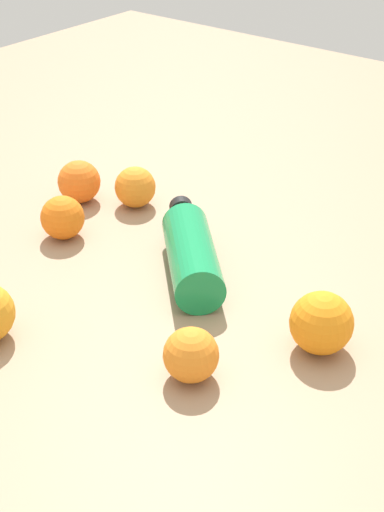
{
  "coord_description": "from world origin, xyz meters",
  "views": [
    {
      "loc": [
        0.73,
        0.58,
        0.63
      ],
      "look_at": [
        -0.03,
        -0.02,
        0.04
      ],
      "focal_mm": 53.77,
      "sensor_mm": 36.0,
      "label": 1
    }
  ],
  "objects_px": {
    "orange_1": "(135,187)",
    "orange_2": "(62,218)",
    "orange_4": "(191,355)",
    "orange_3": "(323,322)",
    "orange_5": "(79,182)",
    "water_bottle": "(190,248)"
  },
  "relations": [
    {
      "from": "water_bottle",
      "to": "orange_4",
      "type": "bearing_deg",
      "value": 173.61
    },
    {
      "from": "water_bottle",
      "to": "orange_3",
      "type": "distance_m",
      "value": 0.26
    },
    {
      "from": "orange_1",
      "to": "orange_4",
      "type": "distance_m",
      "value": 0.47
    },
    {
      "from": "orange_1",
      "to": "orange_5",
      "type": "distance_m",
      "value": 0.1
    },
    {
      "from": "water_bottle",
      "to": "orange_1",
      "type": "height_order",
      "value": "same"
    },
    {
      "from": "water_bottle",
      "to": "orange_1",
      "type": "relative_size",
      "value": 3.14
    },
    {
      "from": "water_bottle",
      "to": "orange_4",
      "type": "relative_size",
      "value": 3.23
    },
    {
      "from": "orange_3",
      "to": "orange_4",
      "type": "relative_size",
      "value": 1.19
    },
    {
      "from": "orange_2",
      "to": "orange_4",
      "type": "distance_m",
      "value": 0.41
    },
    {
      "from": "water_bottle",
      "to": "orange_4",
      "type": "distance_m",
      "value": 0.25
    },
    {
      "from": "water_bottle",
      "to": "orange_2",
      "type": "bearing_deg",
      "value": 58.01
    },
    {
      "from": "orange_1",
      "to": "orange_2",
      "type": "bearing_deg",
      "value": -6.69
    },
    {
      "from": "orange_1",
      "to": "orange_3",
      "type": "relative_size",
      "value": 0.86
    },
    {
      "from": "orange_4",
      "to": "orange_3",
      "type": "bearing_deg",
      "value": 147.45
    },
    {
      "from": "water_bottle",
      "to": "orange_3",
      "type": "bearing_deg",
      "value": -145.37
    },
    {
      "from": "orange_3",
      "to": "orange_5",
      "type": "relative_size",
      "value": 1.1
    },
    {
      "from": "orange_3",
      "to": "orange_2",
      "type": "bearing_deg",
      "value": -89.57
    },
    {
      "from": "orange_1",
      "to": "orange_5",
      "type": "xyz_separation_m",
      "value": [
        0.05,
        -0.09,
        0.0
      ]
    },
    {
      "from": "orange_1",
      "to": "orange_2",
      "type": "relative_size",
      "value": 1.01
    },
    {
      "from": "orange_2",
      "to": "orange_5",
      "type": "bearing_deg",
      "value": -146.63
    },
    {
      "from": "orange_5",
      "to": "orange_1",
      "type": "bearing_deg",
      "value": 118.06
    },
    {
      "from": "orange_1",
      "to": "orange_2",
      "type": "distance_m",
      "value": 0.16
    }
  ]
}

